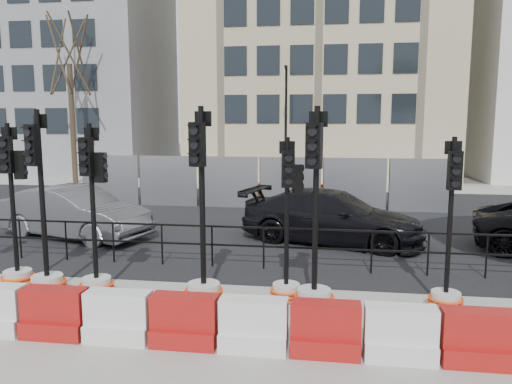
# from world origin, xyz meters

# --- Properties ---
(ground) EXTENTS (120.00, 120.00, 0.00)m
(ground) POSITION_xyz_m (0.00, 0.00, 0.00)
(ground) COLOR #51514C
(ground) RESTS_ON ground
(sidewalk_near) EXTENTS (40.00, 6.00, 0.02)m
(sidewalk_near) POSITION_xyz_m (0.00, -3.00, 0.01)
(sidewalk_near) COLOR gray
(sidewalk_near) RESTS_ON ground
(road) EXTENTS (40.00, 14.00, 0.03)m
(road) POSITION_xyz_m (0.00, 7.00, 0.01)
(road) COLOR black
(road) RESTS_ON ground
(sidewalk_far) EXTENTS (40.00, 4.00, 0.02)m
(sidewalk_far) POSITION_xyz_m (0.00, 16.00, 0.01)
(sidewalk_far) COLOR gray
(sidewalk_far) RESTS_ON ground
(building_grey) EXTENTS (11.00, 9.06, 14.00)m
(building_grey) POSITION_xyz_m (-14.00, 21.99, 7.00)
(building_grey) COLOR gray
(building_grey) RESTS_ON ground
(building_cream) EXTENTS (15.00, 10.06, 18.00)m
(building_cream) POSITION_xyz_m (2.00, 21.99, 9.00)
(building_cream) COLOR #C8B892
(building_cream) RESTS_ON ground
(kerb_railing) EXTENTS (18.00, 0.04, 1.00)m
(kerb_railing) POSITION_xyz_m (0.00, 1.20, 0.69)
(kerb_railing) COLOR black
(kerb_railing) RESTS_ON ground
(heras_fencing) EXTENTS (14.33, 1.72, 2.00)m
(heras_fencing) POSITION_xyz_m (-0.49, 9.71, 0.71)
(heras_fencing) COLOR gray
(heras_fencing) RESTS_ON ground
(lamp_post_far) EXTENTS (0.12, 0.56, 6.00)m
(lamp_post_far) POSITION_xyz_m (0.50, 14.98, 3.22)
(lamp_post_far) COLOR black
(lamp_post_far) RESTS_ON ground
(tree_bare_far) EXTENTS (2.00, 2.00, 9.00)m
(tree_bare_far) POSITION_xyz_m (-11.00, 15.50, 6.65)
(tree_bare_far) COLOR #473828
(tree_bare_far) RESTS_ON ground
(barrier_row) EXTENTS (16.75, 0.50, 0.80)m
(barrier_row) POSITION_xyz_m (0.00, -2.80, 0.37)
(barrier_row) COLOR #B70E1B
(barrier_row) RESTS_ON ground
(traffic_signal_b) EXTENTS (0.66, 0.66, 3.34)m
(traffic_signal_b) POSITION_xyz_m (-3.50, -0.87, 0.80)
(traffic_signal_b) COLOR silver
(traffic_signal_b) RESTS_ON ground
(traffic_signal_c) EXTENTS (0.71, 0.71, 3.59)m
(traffic_signal_c) POSITION_xyz_m (-2.70, -1.17, 0.74)
(traffic_signal_c) COLOR silver
(traffic_signal_c) RESTS_ON ground
(traffic_signal_d) EXTENTS (0.66, 0.66, 3.34)m
(traffic_signal_d) POSITION_xyz_m (-1.73, -1.07, 0.80)
(traffic_signal_d) COLOR silver
(traffic_signal_d) RESTS_ON ground
(traffic_signal_e) EXTENTS (0.72, 0.72, 3.64)m
(traffic_signal_e) POSITION_xyz_m (0.40, -1.20, 0.75)
(traffic_signal_e) COLOR silver
(traffic_signal_e) RESTS_ON ground
(traffic_signal_f) EXTENTS (0.61, 0.61, 3.09)m
(traffic_signal_f) POSITION_xyz_m (1.90, -0.81, 0.74)
(traffic_signal_f) COLOR silver
(traffic_signal_f) RESTS_ON ground
(traffic_signal_g) EXTENTS (0.71, 0.71, 3.63)m
(traffic_signal_g) POSITION_xyz_m (2.41, -1.22, 0.75)
(traffic_signal_g) COLOR silver
(traffic_signal_g) RESTS_ON ground
(traffic_signal_h) EXTENTS (0.61, 0.61, 3.12)m
(traffic_signal_h) POSITION_xyz_m (4.73, -0.86, 0.64)
(traffic_signal_h) COLOR silver
(traffic_signal_h) RESTS_ON ground
(car_b) EXTENTS (4.06, 5.42, 1.50)m
(car_b) POSITION_xyz_m (-4.59, 3.47, 0.75)
(car_b) COLOR #4E4F53
(car_b) RESTS_ON ground
(car_c) EXTENTS (4.73, 6.14, 1.47)m
(car_c) POSITION_xyz_m (2.76, 4.00, 0.73)
(car_c) COLOR black
(car_c) RESTS_ON ground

